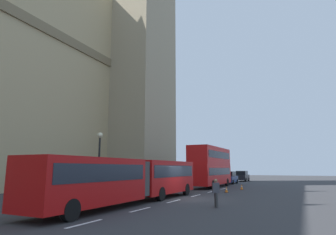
{
  "coord_description": "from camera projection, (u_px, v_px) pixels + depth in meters",
  "views": [
    {
      "loc": [
        -21.04,
        -8.67,
        2.33
      ],
      "look_at": [
        7.88,
        5.2,
        8.12
      ],
      "focal_mm": 30.11,
      "sensor_mm": 36.0,
      "label": 1
    }
  ],
  "objects": [
    {
      "name": "ground_plane",
      "position": [
        184.0,
        199.0,
        21.94
      ],
      "size": [
        160.0,
        160.0,
        0.0
      ],
      "primitive_type": "plane",
      "color": "#333335"
    },
    {
      "name": "lane_centre_marking",
      "position": [
        174.0,
        201.0,
        20.16
      ],
      "size": [
        29.8,
        0.16,
        0.01
      ],
      "color": "silver",
      "rests_on": "ground_plane"
    },
    {
      "name": "articulated_bus",
      "position": [
        133.0,
        177.0,
        19.21
      ],
      "size": [
        16.7,
        2.54,
        2.9
      ],
      "color": "#B20F0F",
      "rests_on": "ground_plane"
    },
    {
      "name": "double_decker_bus",
      "position": [
        211.0,
        165.0,
        35.35
      ],
      "size": [
        10.49,
        2.54,
        4.9
      ],
      "color": "red",
      "rests_on": "ground_plane"
    },
    {
      "name": "sedan_lead",
      "position": [
        229.0,
        178.0,
        42.85
      ],
      "size": [
        4.4,
        1.86,
        1.85
      ],
      "color": "navy",
      "rests_on": "ground_plane"
    },
    {
      "name": "sedan_trailing",
      "position": [
        242.0,
        176.0,
        51.12
      ],
      "size": [
        4.4,
        1.86,
        1.85
      ],
      "color": "black",
      "rests_on": "ground_plane"
    },
    {
      "name": "traffic_cone_west",
      "position": [
        226.0,
        190.0,
        27.41
      ],
      "size": [
        0.36,
        0.36,
        0.58
      ],
      "color": "black",
      "rests_on": "ground_plane"
    },
    {
      "name": "traffic_cone_middle",
      "position": [
        242.0,
        187.0,
        30.98
      ],
      "size": [
        0.36,
        0.36,
        0.58
      ],
      "color": "black",
      "rests_on": "ground_plane"
    },
    {
      "name": "street_lamp",
      "position": [
        99.0,
        159.0,
        23.04
      ],
      "size": [
        0.44,
        0.44,
        5.27
      ],
      "color": "black",
      "rests_on": "ground_plane"
    },
    {
      "name": "pedestrian_near_cones",
      "position": [
        216.0,
        192.0,
        17.09
      ],
      "size": [
        0.42,
        0.47,
        1.69
      ],
      "color": "#333333",
      "rests_on": "ground_plane"
    }
  ]
}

